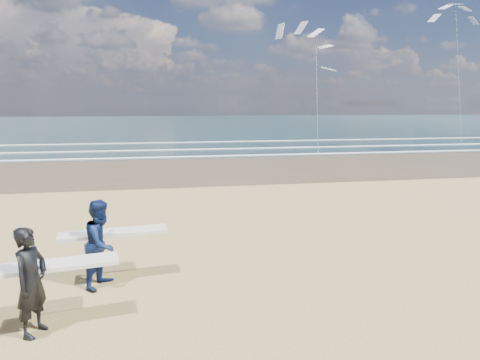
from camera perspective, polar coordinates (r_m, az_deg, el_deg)
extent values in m
cube|color=#4A3D27|center=(30.96, 25.97, 2.34)|extent=(220.00, 12.00, 0.01)
cube|color=#183236|center=(80.84, 2.61, 7.57)|extent=(220.00, 100.00, 0.02)
cube|color=white|center=(34.89, 21.32, 3.52)|extent=(220.00, 0.50, 0.05)
cube|color=white|center=(38.94, 17.70, 4.36)|extent=(220.00, 0.50, 0.05)
cube|color=white|center=(44.75, 13.78, 5.24)|extent=(220.00, 0.50, 0.05)
imported|color=black|center=(7.70, -26.07, -12.08)|extent=(0.63, 0.76, 1.78)
cube|color=white|center=(7.92, -24.05, -10.37)|extent=(2.26, 0.87, 0.07)
imported|color=#0B1940|center=(9.15, -17.92, -8.00)|extent=(1.00, 1.08, 1.79)
cube|color=white|center=(9.42, -16.48, -6.75)|extent=(2.25, 0.80, 0.07)
cube|color=slate|center=(32.89, 10.37, 3.69)|extent=(0.12, 0.12, 0.10)
cube|color=slate|center=(47.67, 27.44, 4.68)|extent=(0.12, 0.12, 0.10)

